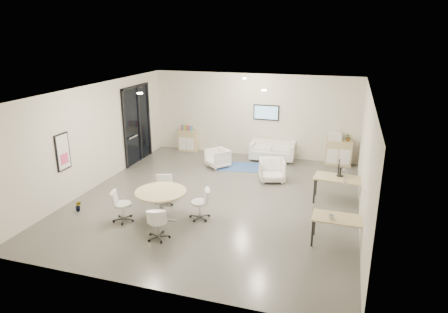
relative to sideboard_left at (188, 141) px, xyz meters
name	(u,v)px	position (x,y,z in m)	size (l,w,h in m)	color
room_shell	(217,147)	(2.68, -4.28, 1.18)	(9.60, 10.60, 4.80)	#4F4D48
glass_door	(137,122)	(-1.28, -1.77, 1.08)	(0.09, 1.90, 2.85)	black
artwork	(63,152)	(-1.30, -5.88, 1.12)	(0.05, 0.54, 1.04)	black
wall_tv	(266,113)	(3.18, 0.18, 1.33)	(0.98, 0.06, 0.58)	black
ceiling_spots	(219,87)	(2.48, -3.44, 2.76)	(3.14, 4.14, 0.03)	#FFEAC6
sideboard_left	(188,141)	(0.00, 0.00, 0.00)	(0.75, 0.39, 0.85)	tan
sideboard_right	(339,153)	(5.96, -0.03, 0.04)	(0.93, 0.45, 0.93)	tan
books	(187,128)	(-0.04, 0.00, 0.54)	(0.44, 0.14, 0.22)	red
printer	(335,136)	(5.79, -0.03, 0.65)	(0.49, 0.43, 0.31)	white
loveseat	(272,151)	(3.54, -0.20, -0.08)	(1.71, 0.92, 0.62)	white
blue_rug	(240,167)	(2.58, -1.36, -0.42)	(1.63, 1.09, 0.01)	#32559B
armchair_left	(218,157)	(1.80, -1.58, -0.06)	(0.71, 0.66, 0.73)	white
armchair_right	(272,169)	(3.94, -2.39, -0.01)	(0.79, 0.74, 0.82)	white
desk_rear	(339,180)	(6.09, -3.46, 0.24)	(1.49, 0.85, 0.74)	tan
desk_front	(341,221)	(6.20, -5.94, 0.18)	(1.30, 0.67, 0.67)	tan
monitor	(339,168)	(6.05, -3.31, 0.55)	(0.20, 0.50, 0.44)	black
round_table	(161,194)	(1.71, -6.02, 0.30)	(1.33, 1.33, 0.81)	tan
meeting_chairs	(161,205)	(1.71, -6.02, -0.01)	(2.61, 2.61, 0.82)	white
plant_cabinet	(348,138)	(6.25, -0.03, 0.62)	(0.26, 0.29, 0.23)	#3F7F3F
plant_floor	(79,209)	(-0.69, -6.26, -0.35)	(0.17, 0.31, 0.14)	#3F7F3F
cup	(331,216)	(5.99, -6.04, 0.31)	(0.13, 0.10, 0.13)	white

